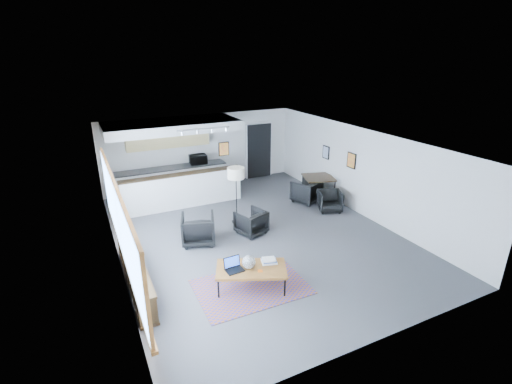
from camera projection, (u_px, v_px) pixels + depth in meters
name	position (u px, v px, depth m)	size (l,w,h in m)	color
room	(255.00, 190.00, 9.64)	(7.02, 9.02, 2.62)	#48484A
window	(119.00, 223.00, 7.41)	(0.10, 5.95, 1.66)	#8CBFFF
console	(135.00, 273.00, 7.76)	(0.35, 3.00, 0.80)	#302010
kitchenette	(174.00, 158.00, 12.24)	(4.20, 1.96, 2.60)	white
doorway	(259.00, 150.00, 14.38)	(1.10, 0.12, 2.15)	black
track_light	(204.00, 130.00, 10.81)	(1.60, 0.07, 0.15)	silver
wall_art_lower	(351.00, 160.00, 11.31)	(0.03, 0.38, 0.48)	black
wall_art_upper	(326.00, 152.00, 12.42)	(0.03, 0.34, 0.44)	black
kilim_rug	(251.00, 287.00, 7.84)	(2.33, 1.60, 0.01)	brown
coffee_table	(251.00, 269.00, 7.68)	(1.64, 1.30, 0.47)	brown
laptop	(233.00, 266.00, 7.60)	(0.37, 0.31, 0.26)	black
ceramic_pot	(249.00, 262.00, 7.63)	(0.28, 0.28, 0.28)	gray
book_stack	(269.00, 261.00, 7.85)	(0.38, 0.33, 0.10)	silver
coaster	(260.00, 271.00, 7.56)	(0.13, 0.13, 0.01)	#E5590C
armchair_left	(198.00, 228.00, 9.53)	(0.82, 0.77, 0.85)	black
armchair_right	(251.00, 221.00, 10.05)	(0.70, 0.66, 0.72)	black
floor_lamp	(236.00, 175.00, 10.31)	(0.63, 0.63, 1.66)	black
dining_table	(319.00, 179.00, 12.23)	(1.19, 1.19, 0.80)	#302010
dining_chair_near	(330.00, 202.00, 11.50)	(0.59, 0.55, 0.60)	black
dining_chair_far	(306.00, 192.00, 12.18)	(0.68, 0.64, 0.70)	black
microwave	(198.00, 158.00, 13.09)	(0.59, 0.33, 0.40)	black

